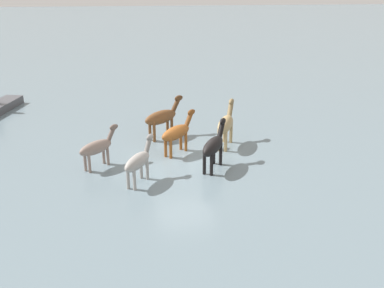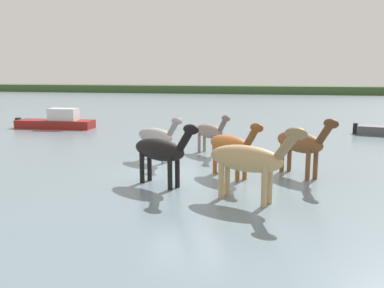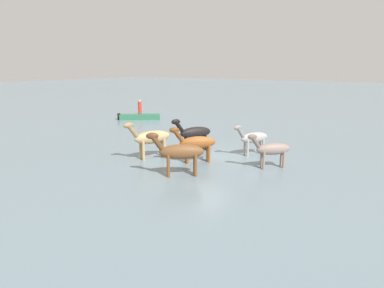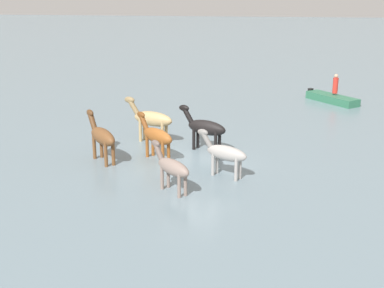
% 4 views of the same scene
% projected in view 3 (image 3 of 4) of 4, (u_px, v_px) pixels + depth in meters
% --- Properties ---
extents(ground_plane, '(193.00, 193.00, 0.00)m').
position_uv_depth(ground_plane, '(206.00, 156.00, 18.04)').
color(ground_plane, slate).
extents(horse_dark_mare, '(2.34, 1.50, 1.91)m').
position_uv_depth(horse_dark_mare, '(194.00, 133.00, 18.89)').
color(horse_dark_mare, black).
rests_on(horse_dark_mare, ground_plane).
extents(horse_dun_straggler, '(2.10, 1.36, 1.72)m').
position_uv_depth(horse_dun_straggler, '(253.00, 138.00, 18.05)').
color(horse_dun_straggler, '#9E9993').
rests_on(horse_dun_straggler, ground_plane).
extents(horse_pinto_flank, '(1.78, 1.74, 1.67)m').
position_uv_depth(horse_pinto_flank, '(272.00, 149.00, 15.71)').
color(horse_pinto_flank, gray).
rests_on(horse_pinto_flank, ground_plane).
extents(horse_mid_herd, '(1.93, 2.18, 1.97)m').
position_uv_depth(horse_mid_herd, '(180.00, 152.00, 14.55)').
color(horse_mid_herd, brown).
rests_on(horse_mid_herd, ground_plane).
extents(horse_lead, '(1.98, 1.87, 1.84)m').
position_uv_depth(horse_lead, '(196.00, 143.00, 16.61)').
color(horse_lead, brown).
rests_on(horse_lead, ground_plane).
extents(horse_gray_outer, '(2.54, 1.36, 2.02)m').
position_uv_depth(horse_gray_outer, '(151.00, 138.00, 17.34)').
color(horse_gray_outer, tan).
rests_on(horse_gray_outer, ground_plane).
extents(boat_tender_starboard, '(3.05, 3.41, 0.71)m').
position_uv_depth(boat_tender_starboard, '(140.00, 118.00, 30.41)').
color(boat_tender_starboard, '#2D6B4C').
rests_on(boat_tender_starboard, ground_plane).
extents(person_spotter_bow, '(0.32, 0.32, 1.19)m').
position_uv_depth(person_spotter_bow, '(140.00, 107.00, 30.38)').
color(person_spotter_bow, red).
rests_on(person_spotter_bow, boat_tender_starboard).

